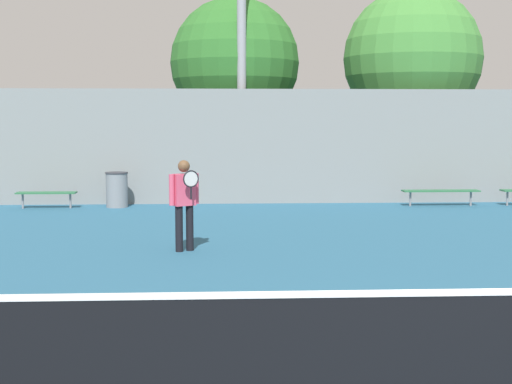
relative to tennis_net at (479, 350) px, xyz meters
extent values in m
cube|color=black|center=(0.00, 0.00, -0.03)|extent=(12.07, 0.03, 0.98)
cube|color=white|center=(0.00, 0.00, 0.48)|extent=(12.07, 0.04, 0.05)
cylinder|color=black|center=(-2.87, 7.44, -0.10)|extent=(0.14, 0.14, 0.85)
cylinder|color=black|center=(-2.68, 7.55, -0.10)|extent=(0.14, 0.14, 0.85)
cube|color=#DB4C6B|center=(-2.77, 7.50, 0.62)|extent=(0.44, 0.37, 0.58)
cylinder|color=#DB4C6B|center=(-2.99, 7.38, 0.63)|extent=(0.10, 0.10, 0.57)
cylinder|color=#DB4C6B|center=(-2.55, 7.62, 0.63)|extent=(0.10, 0.10, 0.57)
sphere|color=brown|center=(-2.77, 7.50, 1.05)|extent=(0.22, 0.22, 0.22)
cylinder|color=black|center=(-2.63, 7.25, 0.58)|extent=(0.03, 0.03, 0.22)
torus|color=black|center=(-2.63, 7.25, 0.84)|extent=(0.29, 0.17, 0.31)
cylinder|color=silver|center=(-2.63, 7.25, 0.84)|extent=(0.24, 0.14, 0.27)
cube|color=#28663D|center=(-6.90, 14.24, -0.09)|extent=(1.62, 0.40, 0.04)
cylinder|color=gray|center=(-7.54, 14.24, -0.32)|extent=(0.06, 0.06, 0.41)
cylinder|color=gray|center=(-6.25, 14.24, -0.32)|extent=(0.06, 0.06, 0.41)
cube|color=#28663D|center=(4.15, 14.24, -0.09)|extent=(2.18, 0.40, 0.04)
cylinder|color=gray|center=(3.28, 14.24, -0.32)|extent=(0.06, 0.06, 0.41)
cylinder|color=gray|center=(5.02, 14.24, -0.32)|extent=(0.06, 0.06, 0.41)
cylinder|color=gray|center=(6.08, 14.24, -0.32)|extent=(0.06, 0.06, 0.41)
cylinder|color=#939399|center=(-1.46, 15.61, 3.70)|extent=(0.27, 0.27, 8.46)
cylinder|color=gray|center=(-4.99, 14.43, -0.05)|extent=(0.60, 0.60, 0.94)
cylinder|color=#333338|center=(-4.99, 14.43, 0.44)|extent=(0.63, 0.63, 0.04)
cube|color=gray|center=(0.00, 15.15, 1.14)|extent=(25.71, 0.06, 3.33)
cylinder|color=brown|center=(-1.61, 17.60, 0.78)|extent=(0.33, 0.33, 2.62)
sphere|color=#2D6B28|center=(-1.61, 17.60, 3.75)|extent=(4.14, 4.14, 4.14)
cylinder|color=brown|center=(4.18, 17.67, 0.80)|extent=(0.44, 0.44, 2.65)
sphere|color=#428438|center=(4.18, 17.67, 3.92)|extent=(4.49, 4.49, 4.49)
camera|label=1|loc=(-2.11, -5.56, 1.86)|focal=50.00mm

